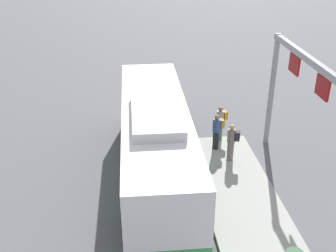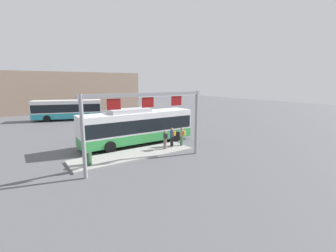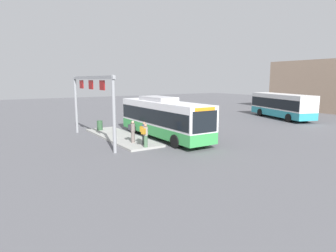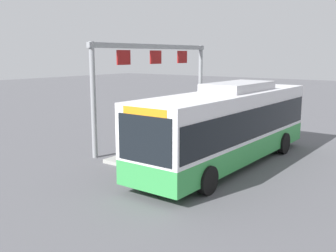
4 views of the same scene
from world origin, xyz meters
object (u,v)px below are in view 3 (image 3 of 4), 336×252
Objects in this scene: bus_main at (163,117)px; person_waiting_near at (145,135)px; trash_bin at (100,125)px; person_waiting_mid at (132,131)px; bus_background_left at (281,104)px; person_boarding at (144,133)px.

person_waiting_near is (2.81, -3.24, -0.76)m from bus_main.
person_waiting_near is 8.59m from trash_bin.
person_waiting_mid is (-1.90, -0.08, 0.00)m from person_waiting_near.
bus_main is 19.27m from bus_background_left.
bus_background_left is (-2.36, 19.12, -0.03)m from bus_main.
person_boarding is 1.00× the size of person_waiting_near.
person_boarding is 7.75m from trash_bin.
bus_background_left reaches higher than trash_bin.
bus_main reaches higher than trash_bin.
trash_bin is (-7.72, -0.61, -0.44)m from person_boarding.
bus_background_left reaches higher than person_waiting_near.
bus_background_left is 22.68m from person_waiting_mid.
bus_main is 3.57m from person_boarding.
person_waiting_near is at bearing -58.36° from bus_background_left.
bus_main is at bearing 13.52° from person_waiting_near.
person_boarding is 1.00× the size of person_waiting_mid.
bus_background_left is 11.39× the size of trash_bin.
trash_bin is (-6.67, -0.18, -0.44)m from person_waiting_mid.
person_boarding is (1.96, -2.89, -0.76)m from bus_main.
bus_background_left is 22.90m from trash_bin.
person_waiting_near is at bearing -48.47° from bus_main.
person_waiting_mid is (-1.05, -0.42, 0.00)m from person_boarding.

